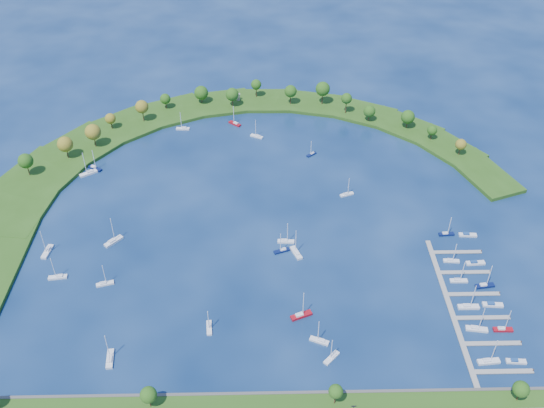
{
  "coord_description": "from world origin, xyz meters",
  "views": [
    {
      "loc": [
        0.41,
        -230.47,
        188.0
      ],
      "look_at": [
        5.0,
        5.0,
        4.0
      ],
      "focal_mm": 39.61,
      "sensor_mm": 36.0,
      "label": 1
    }
  ],
  "objects_px": {
    "moored_boat_6": "(311,154)",
    "moored_boat_18": "(110,358)",
    "moored_boat_11": "(301,315)",
    "docked_boat_2": "(477,328)",
    "docked_boat_5": "(492,305)",
    "docked_boat_9": "(475,263)",
    "moored_boat_13": "(95,168)",
    "docked_boat_0": "(489,361)",
    "moored_boat_12": "(286,241)",
    "docked_boat_10": "(446,233)",
    "docked_boat_6": "(459,280)",
    "moored_boat_15": "(58,277)",
    "moored_boat_3": "(183,128)",
    "moored_boat_2": "(105,283)",
    "dock_system": "(467,306)",
    "docked_boat_8": "(451,260)",
    "moored_boat_14": "(113,241)",
    "harbor_tower": "(238,97)",
    "moored_boat_4": "(347,194)",
    "docked_boat_11": "(468,235)",
    "moored_boat_10": "(88,173)",
    "moored_boat_8": "(209,327)",
    "moored_boat_16": "(296,252)",
    "moored_boat_1": "(282,250)",
    "moored_boat_7": "(257,136)",
    "docked_boat_4": "(468,306)",
    "docked_boat_1": "(516,361)",
    "docked_boat_3": "(503,329)",
    "moored_boat_0": "(47,251)",
    "docked_boat_7": "(485,285)",
    "moored_boat_5": "(320,340)",
    "moored_boat_17": "(332,357)"
  },
  "relations": [
    {
      "from": "dock_system",
      "to": "moored_boat_14",
      "type": "height_order",
      "value": "moored_boat_14"
    },
    {
      "from": "docked_boat_6",
      "to": "moored_boat_15",
      "type": "bearing_deg",
      "value": 179.48
    },
    {
      "from": "dock_system",
      "to": "moored_boat_12",
      "type": "bearing_deg",
      "value": 150.68
    },
    {
      "from": "moored_boat_5",
      "to": "docked_boat_7",
      "type": "distance_m",
      "value": 79.25
    },
    {
      "from": "docked_boat_6",
      "to": "docked_boat_7",
      "type": "bearing_deg",
      "value": -16.2
    },
    {
      "from": "moored_boat_1",
      "to": "docked_boat_4",
      "type": "relative_size",
      "value": 0.85
    },
    {
      "from": "moored_boat_13",
      "to": "docked_boat_0",
      "type": "height_order",
      "value": "moored_boat_13"
    },
    {
      "from": "moored_boat_6",
      "to": "docked_boat_10",
      "type": "bearing_deg",
      "value": 89.68
    },
    {
      "from": "moored_boat_3",
      "to": "moored_boat_15",
      "type": "height_order",
      "value": "moored_boat_15"
    },
    {
      "from": "moored_boat_15",
      "to": "docked_boat_0",
      "type": "relative_size",
      "value": 0.94
    },
    {
      "from": "moored_boat_6",
      "to": "moored_boat_3",
      "type": "bearing_deg",
      "value": -61.85
    },
    {
      "from": "moored_boat_12",
      "to": "docked_boat_10",
      "type": "height_order",
      "value": "moored_boat_12"
    },
    {
      "from": "moored_boat_0",
      "to": "moored_boat_7",
      "type": "distance_m",
      "value": 138.45
    },
    {
      "from": "docked_boat_1",
      "to": "moored_boat_15",
      "type": "bearing_deg",
      "value": 170.03
    },
    {
      "from": "moored_boat_10",
      "to": "docked_boat_10",
      "type": "xyz_separation_m",
      "value": [
        182.15,
        -53.93,
        -0.1
      ]
    },
    {
      "from": "moored_boat_14",
      "to": "moored_boat_15",
      "type": "relative_size",
      "value": 1.18
    },
    {
      "from": "moored_boat_12",
      "to": "docked_boat_1",
      "type": "height_order",
      "value": "moored_boat_12"
    },
    {
      "from": "moored_boat_16",
      "to": "moored_boat_6",
      "type": "bearing_deg",
      "value": -30.45
    },
    {
      "from": "docked_boat_2",
      "to": "moored_boat_13",
      "type": "bearing_deg",
      "value": 155.79
    },
    {
      "from": "harbor_tower",
      "to": "moored_boat_5",
      "type": "distance_m",
      "value": 199.19
    },
    {
      "from": "moored_boat_11",
      "to": "moored_boat_16",
      "type": "height_order",
      "value": "moored_boat_11"
    },
    {
      "from": "docked_boat_7",
      "to": "dock_system",
      "type": "bearing_deg",
      "value": -141.85
    },
    {
      "from": "moored_boat_16",
      "to": "moored_boat_18",
      "type": "distance_m",
      "value": 94.21
    },
    {
      "from": "moored_boat_7",
      "to": "moored_boat_17",
      "type": "xyz_separation_m",
      "value": [
        28.75,
        -161.49,
        -0.0
      ]
    },
    {
      "from": "docked_boat_6",
      "to": "docked_boat_10",
      "type": "xyz_separation_m",
      "value": [
        2.4,
        31.07,
        -0.01
      ]
    },
    {
      "from": "moored_boat_2",
      "to": "docked_boat_0",
      "type": "bearing_deg",
      "value": -31.93
    },
    {
      "from": "moored_boat_7",
      "to": "docked_boat_8",
      "type": "relative_size",
      "value": 1.08
    },
    {
      "from": "docked_boat_5",
      "to": "docked_boat_11",
      "type": "relative_size",
      "value": 1.02
    },
    {
      "from": "moored_boat_16",
      "to": "moored_boat_1",
      "type": "bearing_deg",
      "value": 53.64
    },
    {
      "from": "dock_system",
      "to": "docked_boat_8",
      "type": "relative_size",
      "value": 7.75
    },
    {
      "from": "moored_boat_4",
      "to": "moored_boat_6",
      "type": "distance_m",
      "value": 41.27
    },
    {
      "from": "docked_boat_3",
      "to": "moored_boat_18",
      "type": "bearing_deg",
      "value": -174.23
    },
    {
      "from": "moored_boat_2",
      "to": "moored_boat_11",
      "type": "bearing_deg",
      "value": -29.2
    },
    {
      "from": "moored_boat_6",
      "to": "moored_boat_8",
      "type": "relative_size",
      "value": 0.88
    },
    {
      "from": "docked_boat_4",
      "to": "docked_boat_9",
      "type": "relative_size",
      "value": 1.5
    },
    {
      "from": "moored_boat_8",
      "to": "moored_boat_7",
      "type": "bearing_deg",
      "value": 167.43
    },
    {
      "from": "dock_system",
      "to": "moored_boat_13",
      "type": "relative_size",
      "value": 6.46
    },
    {
      "from": "docked_boat_10",
      "to": "docked_boat_0",
      "type": "bearing_deg",
      "value": -95.95
    },
    {
      "from": "moored_boat_6",
      "to": "moored_boat_18",
      "type": "bearing_deg",
      "value": 17.74
    },
    {
      "from": "moored_boat_11",
      "to": "docked_boat_2",
      "type": "bearing_deg",
      "value": -29.53
    },
    {
      "from": "moored_boat_18",
      "to": "docked_boat_6",
      "type": "xyz_separation_m",
      "value": [
        144.19,
        39.01,
        -0.06
      ]
    },
    {
      "from": "moored_boat_18",
      "to": "moored_boat_8",
      "type": "bearing_deg",
      "value": -74.44
    },
    {
      "from": "moored_boat_7",
      "to": "moored_boat_12",
      "type": "xyz_separation_m",
      "value": [
        13.69,
        -94.24,
        0.0
      ]
    },
    {
      "from": "moored_boat_12",
      "to": "moored_boat_2",
      "type": "bearing_deg",
      "value": -157.78
    },
    {
      "from": "harbor_tower",
      "to": "moored_boat_2",
      "type": "bearing_deg",
      "value": -108.36
    },
    {
      "from": "moored_boat_0",
      "to": "docked_boat_8",
      "type": "xyz_separation_m",
      "value": [
        184.79,
        -9.71,
        -0.09
      ]
    },
    {
      "from": "docked_boat_5",
      "to": "docked_boat_9",
      "type": "xyz_separation_m",
      "value": [
        -0.0,
        25.18,
        0.01
      ]
    },
    {
      "from": "harbor_tower",
      "to": "docked_boat_9",
      "type": "bearing_deg",
      "value": -54.15
    },
    {
      "from": "docked_boat_11",
      "to": "moored_boat_10",
      "type": "bearing_deg",
      "value": 167.89
    },
    {
      "from": "moored_boat_4",
      "to": "docked_boat_2",
      "type": "height_order",
      "value": "docked_boat_2"
    }
  ]
}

